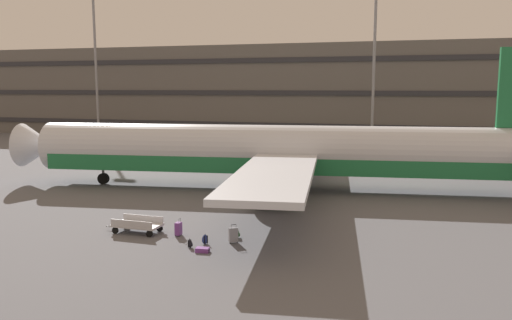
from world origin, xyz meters
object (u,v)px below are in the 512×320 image
Objects in this scene: suitcase_navy at (233,235)px; backpack_orange at (205,240)px; suitcase_scuffed at (178,229)px; backpack_upright at (237,234)px; suitcase_black at (202,250)px; baggage_cart at (137,225)px; airliner at (282,152)px; backpack_laid_flat at (190,244)px.

suitcase_navy is 1.81× the size of backpack_orange.
suitcase_scuffed is 1.88× the size of backpack_upright.
backpack_orange is (-1.21, -1.50, 0.02)m from backpack_upright.
backpack_upright is at bearing 96.40° from suitcase_navy.
baggage_cart reaches higher than suitcase_black.
suitcase_navy reaches higher than baggage_cart.
suitcase_black is at bearing -44.25° from suitcase_scuffed.
backpack_laid_flat is (-0.94, -15.40, -2.69)m from airliner.
backpack_upright is 0.15× the size of baggage_cart.
baggage_cart is at bearing -109.13° from airliner.
backpack_orange is 0.16× the size of baggage_cart.
airliner is 80.34× the size of backpack_orange.
suitcase_scuffed is at bearing 152.37° from backpack_orange.
suitcase_black is at bearing -117.60° from suitcase_navy.
backpack_upright is at bearing 6.09° from baggage_cart.
suitcase_navy is (3.21, -0.39, 0.03)m from suitcase_scuffed.
backpack_orange is at bearing 58.28° from backpack_laid_flat.
backpack_upright is 2.81m from backpack_laid_flat.
backpack_laid_flat is (-1.78, -1.37, -0.20)m from suitcase_navy.
baggage_cart is at bearing -177.99° from suitcase_scuffed.
suitcase_navy is 1.46m from backpack_orange.
backpack_upright is (-0.10, 0.89, -0.20)m from suitcase_navy.
airliner is at bearing 88.15° from backpack_orange.
backpack_laid_flat is at bearing -121.72° from backpack_orange.
backpack_laid_flat is at bearing -142.47° from suitcase_navy.
airliner is 16.09m from suitcase_black.
suitcase_navy reaches higher than backpack_orange.
suitcase_navy is at bearing 24.94° from backpack_orange.
baggage_cart is (-4.76, -13.73, -2.48)m from airliner.
airliner is 14.89m from backpack_orange.
suitcase_scuffed is (-2.37, -13.64, -2.52)m from airliner.
airliner reaches higher than backpack_laid_flat.
suitcase_black is 0.72× the size of suitcase_navy.
backpack_orange reaches higher than suitcase_black.
backpack_upright is 0.92× the size of backpack_orange.
backpack_orange is (1.90, -1.00, -0.15)m from suitcase_scuffed.
suitcase_scuffed is 1.91× the size of backpack_laid_flat.
suitcase_navy reaches higher than backpack_laid_flat.
suitcase_black is 1.43× the size of backpack_laid_flat.
suitcase_navy is (0.95, 1.82, 0.31)m from suitcase_black.
airliner is 44.48× the size of suitcase_navy.
suitcase_scuffed is at bearing 129.32° from backpack_laid_flat.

